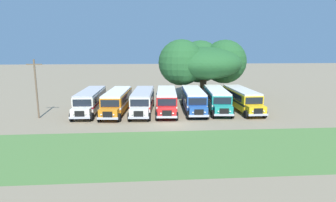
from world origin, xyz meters
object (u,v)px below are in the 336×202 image
object	(u,v)px
parked_bus_slot_1	(117,100)
utility_pole	(36,87)
parked_bus_slot_0	(91,100)
parked_bus_slot_4	(193,99)
parked_bus_slot_6	(242,98)
parked_bus_slot_2	(143,100)
broad_shade_tree	(203,62)
parked_bus_slot_3	(167,100)
parked_bus_slot_5	(217,98)

from	to	relation	value
parked_bus_slot_1	utility_pole	bearing A→B (deg)	-69.44
parked_bus_slot_0	parked_bus_slot_1	bearing A→B (deg)	82.34
parked_bus_slot_4	parked_bus_slot_6	xyz separation A→B (m)	(6.76, 0.01, 0.00)
parked_bus_slot_2	broad_shade_tree	bearing A→B (deg)	138.54
parked_bus_slot_0	parked_bus_slot_6	bearing A→B (deg)	90.95
parked_bus_slot_0	parked_bus_slot_6	size ratio (longest dim) A/B	1.00
parked_bus_slot_3	parked_bus_slot_4	bearing A→B (deg)	97.25
parked_bus_slot_6	broad_shade_tree	distance (m)	11.05
parked_bus_slot_3	broad_shade_tree	distance (m)	12.68
parked_bus_slot_2	parked_bus_slot_4	bearing A→B (deg)	96.87
parked_bus_slot_1	parked_bus_slot_4	bearing A→B (deg)	97.19
parked_bus_slot_0	broad_shade_tree	size ratio (longest dim) A/B	0.71
parked_bus_slot_1	utility_pole	size ratio (longest dim) A/B	1.54
parked_bus_slot_1	parked_bus_slot_2	world-z (taller)	same
parked_bus_slot_1	utility_pole	world-z (taller)	utility_pole
parked_bus_slot_1	parked_bus_slot_6	world-z (taller)	same
parked_bus_slot_2	utility_pole	size ratio (longest dim) A/B	1.53
parked_bus_slot_3	utility_pole	distance (m)	16.24
parked_bus_slot_1	parked_bus_slot_2	bearing A→B (deg)	95.86
parked_bus_slot_4	broad_shade_tree	bearing A→B (deg)	164.46
parked_bus_slot_3	parked_bus_slot_6	size ratio (longest dim) A/B	1.01
parked_bus_slot_1	parked_bus_slot_5	bearing A→B (deg)	97.82
parked_bus_slot_5	broad_shade_tree	bearing A→B (deg)	-173.98
parked_bus_slot_1	broad_shade_tree	world-z (taller)	broad_shade_tree
parked_bus_slot_0	parked_bus_slot_4	bearing A→B (deg)	90.62
parked_bus_slot_2	parked_bus_slot_3	xyz separation A→B (m)	(3.20, 0.09, 0.00)
parked_bus_slot_2	broad_shade_tree	xyz separation A→B (m)	(10.04, 9.82, 4.38)
parked_bus_slot_0	parked_bus_slot_1	xyz separation A→B (m)	(3.60, -0.58, 0.00)
parked_bus_slot_4	broad_shade_tree	distance (m)	10.92
parked_bus_slot_5	utility_pole	bearing A→B (deg)	-77.06
parked_bus_slot_2	parked_bus_slot_5	distance (m)	10.22
parked_bus_slot_4	utility_pole	world-z (taller)	utility_pole
parked_bus_slot_6	utility_pole	size ratio (longest dim) A/B	1.52
parked_bus_slot_0	parked_bus_slot_1	distance (m)	3.65
parked_bus_slot_0	parked_bus_slot_3	size ratio (longest dim) A/B	1.00
parked_bus_slot_0	parked_bus_slot_6	world-z (taller)	same
parked_bus_slot_1	broad_shade_tree	xyz separation A→B (m)	(13.43, 9.86, 4.38)
parked_bus_slot_0	broad_shade_tree	distance (m)	19.88
parked_bus_slot_6	broad_shade_tree	world-z (taller)	broad_shade_tree
parked_bus_slot_2	parked_bus_slot_5	world-z (taller)	same
parked_bus_slot_0	parked_bus_slot_5	distance (m)	17.19
parked_bus_slot_6	parked_bus_slot_5	bearing A→B (deg)	-95.21
broad_shade_tree	utility_pole	distance (m)	25.96
parked_bus_slot_2	utility_pole	world-z (taller)	utility_pole
parked_bus_slot_5	parked_bus_slot_6	size ratio (longest dim) A/B	1.01
parked_bus_slot_1	parked_bus_slot_5	distance (m)	13.61
parked_bus_slot_0	parked_bus_slot_3	world-z (taller)	same
parked_bus_slot_0	parked_bus_slot_2	world-z (taller)	same
parked_bus_slot_4	utility_pole	size ratio (longest dim) A/B	1.53
parked_bus_slot_3	parked_bus_slot_4	distance (m)	3.70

